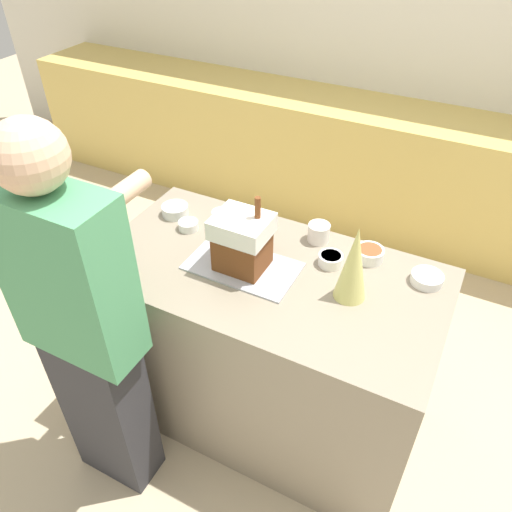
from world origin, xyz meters
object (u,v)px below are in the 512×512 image
candy_bowl_front_corner (222,215)px  person (85,332)px  candy_bowl_near_tray_left (369,253)px  baking_tray (243,266)px  gingerbread_house (242,241)px  decorative_tree (354,264)px  candy_bowl_behind_tray (188,225)px  candy_bowl_near_tray_right (427,278)px  mug (319,233)px  candy_bowl_far_left (331,259)px  candy_bowl_beside_tree (175,210)px

candy_bowl_front_corner → person: 0.82m
candy_bowl_near_tray_left → candy_bowl_front_corner: bearing=-177.4°
baking_tray → person: person is taller
gingerbread_house → decorative_tree: gingerbread_house is taller
gingerbread_house → candy_bowl_behind_tray: size_ratio=3.58×
candy_bowl_near_tray_right → person: person is taller
baking_tray → candy_bowl_near_tray_left: bearing=32.8°
decorative_tree → person: 1.02m
decorative_tree → candy_bowl_front_corner: size_ratio=3.48×
baking_tray → candy_bowl_near_tray_left: (0.45, 0.29, 0.03)m
mug → person: person is taller
candy_bowl_near_tray_right → candy_bowl_far_left: size_ratio=1.23×
baking_tray → gingerbread_house: gingerbread_house is taller
candy_bowl_front_corner → candy_bowl_beside_tree: bearing=-164.3°
candy_bowl_behind_tray → candy_bowl_beside_tree: size_ratio=0.73×
decorative_tree → mug: bearing=130.5°
gingerbread_house → decorative_tree: size_ratio=1.03×
mug → candy_bowl_beside_tree: bearing=-170.0°
mug → candy_bowl_near_tray_right: bearing=-7.7°
candy_bowl_behind_tray → mug: bearing=18.7°
baking_tray → candy_bowl_far_left: 0.37m
person → candy_bowl_beside_tree: bearing=98.1°
gingerbread_house → decorative_tree: (0.45, 0.04, 0.03)m
candy_bowl_front_corner → person: (-0.11, -0.81, -0.07)m
candy_bowl_front_corner → candy_bowl_beside_tree: 0.23m
decorative_tree → candy_bowl_beside_tree: 0.94m
candy_bowl_far_left → mug: (-0.11, 0.13, 0.01)m
candy_bowl_near_tray_right → person: bearing=-142.8°
candy_bowl_behind_tray → candy_bowl_near_tray_left: bearing=11.5°
decorative_tree → candy_bowl_beside_tree: size_ratio=2.54×
candy_bowl_front_corner → mug: mug is taller
baking_tray → candy_bowl_near_tray_left: size_ratio=3.76×
candy_bowl_near_tray_right → candy_bowl_far_left: bearing=-169.9°
candy_bowl_near_tray_right → candy_bowl_front_corner: size_ratio=1.39×
candy_bowl_near_tray_left → person: (-0.81, -0.84, -0.07)m
decorative_tree → mug: 0.39m
candy_bowl_near_tray_right → candy_bowl_beside_tree: (-1.17, -0.05, 0.01)m
candy_bowl_far_left → candy_bowl_beside_tree: bearing=179.0°
decorative_tree → candy_bowl_beside_tree: bearing=170.1°
baking_tray → mug: 0.38m
candy_bowl_beside_tree → candy_bowl_far_left: bearing=-1.0°
baking_tray → mug: size_ratio=4.72×
candy_bowl_behind_tray → person: person is taller
candy_bowl_beside_tree → person: 0.76m
gingerbread_house → decorative_tree: bearing=4.6°
candy_bowl_front_corner → candy_bowl_near_tray_right: bearing=-0.4°
gingerbread_house → candy_bowl_near_tray_right: 0.75m
gingerbread_house → candy_bowl_beside_tree: 0.52m
mug → baking_tray: bearing=-123.6°
candy_bowl_near_tray_left → mug: mug is taller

